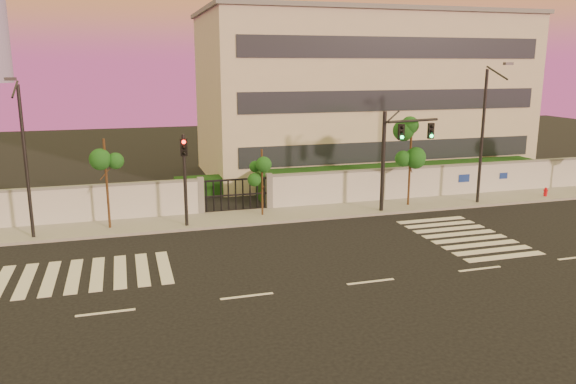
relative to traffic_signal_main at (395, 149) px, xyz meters
name	(u,v)px	position (x,y,z in m)	size (l,w,h in m)	color
ground	(371,282)	(-5.78, -9.51, -3.69)	(120.00, 120.00, 0.00)	black
sidewalk	(293,214)	(-5.78, 0.99, -3.62)	(60.00, 3.00, 0.15)	gray
perimeter_wall	(287,191)	(-5.68, 2.49, -2.62)	(60.00, 0.36, 2.20)	silver
hedge_row	(291,185)	(-4.61, 5.23, -2.88)	(41.00, 4.25, 1.80)	black
institutional_building	(360,94)	(3.22, 12.48, 2.46)	(24.40, 12.40, 12.25)	beige
road_markings	(303,255)	(-7.36, -5.75, -3.68)	(57.00, 7.62, 0.02)	silver
street_tree_c	(106,163)	(-15.72, 0.85, -0.18)	(1.57, 1.25, 4.77)	#382314
street_tree_d	(262,167)	(-7.53, 1.08, -0.85)	(1.32, 1.05, 3.86)	#382314
street_tree_e	(411,142)	(1.44, 0.84, 0.24)	(1.62, 1.29, 5.34)	#382314
traffic_signal_main	(395,149)	(0.00, 0.00, 0.00)	(3.67, 0.91, 5.84)	black
traffic_signal_secondary	(185,169)	(-11.88, 0.10, -0.55)	(0.38, 0.36, 4.95)	black
streetlight_west	(24,155)	(-19.32, 0.04, 0.55)	(0.47, 1.89, 7.85)	black
streetlight_east	(485,130)	(5.81, 0.01, 0.90)	(0.51, 2.05, 8.51)	black
fire_hydrant	(545,193)	(10.95, 0.32, -3.34)	(0.28, 0.27, 0.72)	red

